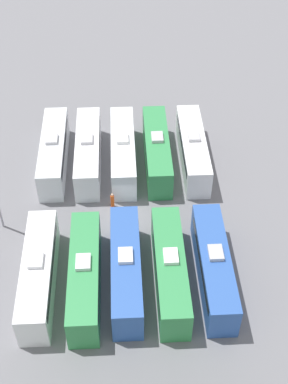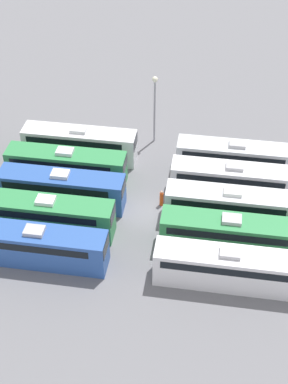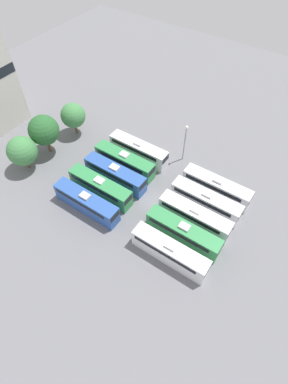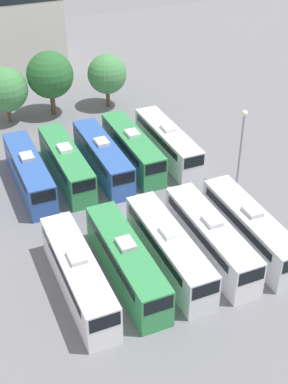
{
  "view_description": "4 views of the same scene",
  "coord_description": "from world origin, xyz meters",
  "px_view_note": "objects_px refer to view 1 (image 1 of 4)",
  "views": [
    {
      "loc": [
        -0.06,
        35.67,
        37.41
      ],
      "look_at": [
        -1.91,
        -1.18,
        2.0
      ],
      "focal_mm": 50.0,
      "sensor_mm": 36.0,
      "label": 1
    },
    {
      "loc": [
        -36.23,
        -5.49,
        33.39
      ],
      "look_at": [
        -0.24,
        0.05,
        2.57
      ],
      "focal_mm": 50.0,
      "sensor_mm": 36.0,
      "label": 2
    },
    {
      "loc": [
        -26.1,
        -15.97,
        39.91
      ],
      "look_at": [
        -0.91,
        1.1,
        2.46
      ],
      "focal_mm": 28.0,
      "sensor_mm": 36.0,
      "label": 3
    },
    {
      "loc": [
        -14.53,
        -36.31,
        28.58
      ],
      "look_at": [
        0.58,
        -1.43,
        3.06
      ],
      "focal_mm": 50.0,
      "sensor_mm": 36.0,
      "label": 4
    }
  ],
  "objects_px": {
    "bus_7": "(126,269)",
    "worker_person": "(112,201)",
    "bus_6": "(170,269)",
    "bus_2": "(123,151)",
    "bus_4": "(54,152)",
    "bus_8": "(85,275)",
    "bus_0": "(193,149)",
    "bus_5": "(214,266)",
    "bus_1": "(157,150)",
    "bus_3": "(88,152)",
    "bus_9": "(39,273)"
  },
  "relations": [
    {
      "from": "bus_7",
      "to": "worker_person",
      "type": "xyz_separation_m",
      "value": [
        1.11,
        -9.19,
        -1.02
      ]
    },
    {
      "from": "bus_6",
      "to": "worker_person",
      "type": "xyz_separation_m",
      "value": [
        4.81,
        -9.44,
        -1.02
      ]
    },
    {
      "from": "bus_2",
      "to": "bus_4",
      "type": "bearing_deg",
      "value": -2.0
    },
    {
      "from": "worker_person",
      "to": "bus_8",
      "type": "bearing_deg",
      "value": 76.51
    },
    {
      "from": "bus_4",
      "to": "bus_0",
      "type": "bearing_deg",
      "value": 178.96
    },
    {
      "from": "bus_2",
      "to": "bus_5",
      "type": "height_order",
      "value": "same"
    },
    {
      "from": "bus_4",
      "to": "bus_7",
      "type": "relative_size",
      "value": 1.0
    },
    {
      "from": "bus_0",
      "to": "bus_1",
      "type": "bearing_deg",
      "value": -0.35
    },
    {
      "from": "bus_4",
      "to": "bus_6",
      "type": "height_order",
      "value": "same"
    },
    {
      "from": "bus_2",
      "to": "bus_0",
      "type": "bearing_deg",
      "value": 179.9
    },
    {
      "from": "bus_3",
      "to": "bus_4",
      "type": "relative_size",
      "value": 1.0
    },
    {
      "from": "bus_6",
      "to": "bus_7",
      "type": "bearing_deg",
      "value": -3.9
    },
    {
      "from": "bus_0",
      "to": "bus_3",
      "type": "bearing_deg",
      "value": -0.49
    },
    {
      "from": "bus_1",
      "to": "bus_6",
      "type": "distance_m",
      "value": 15.77
    },
    {
      "from": "worker_person",
      "to": "bus_3",
      "type": "bearing_deg",
      "value": -68.97
    },
    {
      "from": "bus_3",
      "to": "bus_8",
      "type": "xyz_separation_m",
      "value": [
        -0.13,
        16.08,
        0.0
      ]
    },
    {
      "from": "bus_1",
      "to": "bus_7",
      "type": "distance_m",
      "value": 15.94
    },
    {
      "from": "bus_3",
      "to": "bus_4",
      "type": "xyz_separation_m",
      "value": [
        3.6,
        -0.17,
        0.0
      ]
    },
    {
      "from": "bus_6",
      "to": "bus_7",
      "type": "height_order",
      "value": "same"
    },
    {
      "from": "bus_4",
      "to": "bus_5",
      "type": "xyz_separation_m",
      "value": [
        -14.58,
        15.82,
        0.0
      ]
    },
    {
      "from": "bus_7",
      "to": "worker_person",
      "type": "height_order",
      "value": "bus_7"
    },
    {
      "from": "bus_1",
      "to": "bus_8",
      "type": "height_order",
      "value": "same"
    },
    {
      "from": "bus_1",
      "to": "bus_9",
      "type": "xyz_separation_m",
      "value": [
        10.93,
        15.64,
        0.0
      ]
    },
    {
      "from": "bus_2",
      "to": "bus_3",
      "type": "distance_m",
      "value": 3.65
    },
    {
      "from": "bus_0",
      "to": "bus_6",
      "type": "bearing_deg",
      "value": 76.6
    },
    {
      "from": "bus_4",
      "to": "bus_1",
      "type": "bearing_deg",
      "value": 178.71
    },
    {
      "from": "bus_7",
      "to": "bus_9",
      "type": "height_order",
      "value": "same"
    },
    {
      "from": "bus_0",
      "to": "worker_person",
      "type": "relative_size",
      "value": 6.86
    },
    {
      "from": "bus_0",
      "to": "bus_1",
      "type": "distance_m",
      "value": 3.79
    },
    {
      "from": "bus_3",
      "to": "bus_9",
      "type": "xyz_separation_m",
      "value": [
        3.71,
        15.71,
        0.0
      ]
    },
    {
      "from": "bus_1",
      "to": "bus_4",
      "type": "distance_m",
      "value": 10.82
    },
    {
      "from": "worker_person",
      "to": "bus_7",
      "type": "bearing_deg",
      "value": 96.91
    },
    {
      "from": "bus_0",
      "to": "bus_2",
      "type": "bearing_deg",
      "value": -0.1
    },
    {
      "from": "bus_2",
      "to": "bus_7",
      "type": "xyz_separation_m",
      "value": [
        0.08,
        15.5,
        0.0
      ]
    },
    {
      "from": "bus_2",
      "to": "bus_5",
      "type": "distance_m",
      "value": 17.21
    },
    {
      "from": "bus_9",
      "to": "worker_person",
      "type": "bearing_deg",
      "value": -123.49
    },
    {
      "from": "bus_4",
      "to": "bus_7",
      "type": "xyz_separation_m",
      "value": [
        -7.17,
        15.76,
        0.0
      ]
    },
    {
      "from": "bus_0",
      "to": "bus_2",
      "type": "height_order",
      "value": "same"
    },
    {
      "from": "bus_3",
      "to": "worker_person",
      "type": "xyz_separation_m",
      "value": [
        -2.46,
        6.39,
        -1.02
      ]
    },
    {
      "from": "bus_3",
      "to": "bus_6",
      "type": "bearing_deg",
      "value": 114.64
    },
    {
      "from": "bus_0",
      "to": "bus_5",
      "type": "distance_m",
      "value": 15.56
    },
    {
      "from": "bus_1",
      "to": "worker_person",
      "type": "xyz_separation_m",
      "value": [
        4.77,
        6.32,
        -1.02
      ]
    },
    {
      "from": "bus_2",
      "to": "bus_6",
      "type": "xyz_separation_m",
      "value": [
        -3.61,
        15.76,
        0.0
      ]
    },
    {
      "from": "bus_4",
      "to": "bus_8",
      "type": "xyz_separation_m",
      "value": [
        -3.73,
        16.26,
        0.0
      ]
    },
    {
      "from": "bus_3",
      "to": "bus_0",
      "type": "bearing_deg",
      "value": 179.51
    },
    {
      "from": "bus_0",
      "to": "bus_2",
      "type": "distance_m",
      "value": 7.36
    },
    {
      "from": "bus_0",
      "to": "bus_1",
      "type": "height_order",
      "value": "same"
    },
    {
      "from": "bus_7",
      "to": "bus_8",
      "type": "height_order",
      "value": "same"
    },
    {
      "from": "worker_person",
      "to": "bus_6",
      "type": "bearing_deg",
      "value": 116.98
    },
    {
      "from": "bus_3",
      "to": "bus_7",
      "type": "distance_m",
      "value": 15.99
    }
  ]
}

